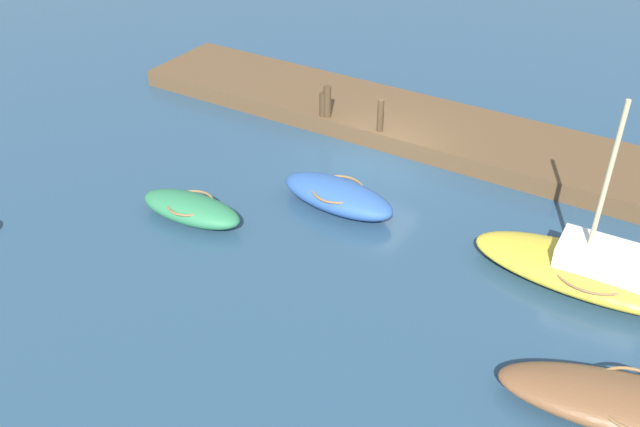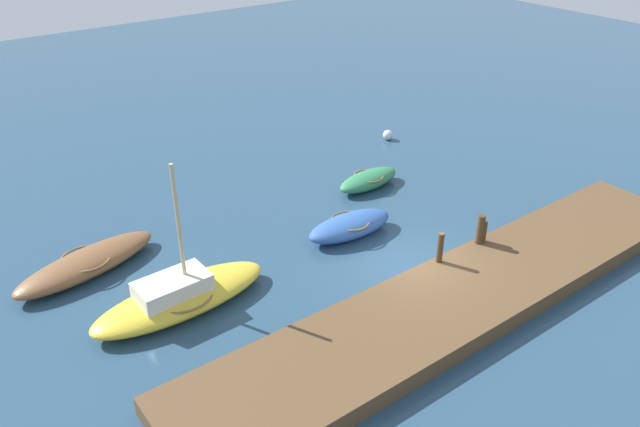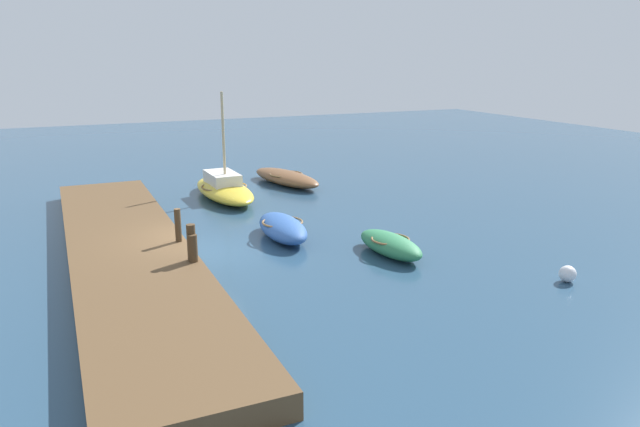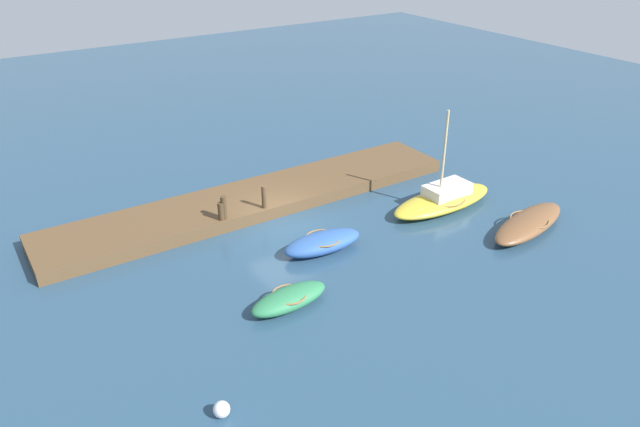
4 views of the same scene
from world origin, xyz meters
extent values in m
plane|color=navy|center=(0.00, 0.00, 0.00)|extent=(84.00, 84.00, 0.00)
cube|color=brown|center=(0.00, -2.32, 0.29)|extent=(20.49, 3.61, 0.59)
ellipsoid|color=#2D569E|center=(-0.32, 3.08, 0.40)|extent=(3.59, 1.61, 0.80)
torus|color=olive|center=(-0.32, 3.08, 0.62)|extent=(1.57, 1.57, 0.07)
ellipsoid|color=#2D7A4C|center=(2.84, 5.71, 0.35)|extent=(3.18, 1.43, 0.69)
torus|color=olive|center=(2.84, 5.71, 0.54)|extent=(1.38, 1.38, 0.07)
ellipsoid|color=gold|center=(-7.32, 2.84, 0.36)|extent=(5.89, 2.22, 0.73)
torus|color=olive|center=(-7.32, 2.84, 0.57)|extent=(2.18, 2.18, 0.07)
cube|color=silver|center=(-7.55, 2.83, 0.88)|extent=(2.28, 1.30, 0.59)
cylinder|color=#C6B284|center=(-7.10, 2.84, 2.74)|extent=(0.12, 0.12, 4.31)
ellipsoid|color=brown|center=(-9.02, 6.56, 0.35)|extent=(5.44, 2.76, 0.70)
torus|color=olive|center=(-9.02, 6.56, 0.54)|extent=(2.04, 2.04, 0.07)
cylinder|color=#47331E|center=(0.35, -0.77, 1.13)|extent=(0.21, 0.21, 1.09)
cylinder|color=#47331E|center=(2.34, -0.77, 1.13)|extent=(0.26, 0.26, 1.09)
cylinder|color=#47331E|center=(2.49, -0.77, 0.99)|extent=(0.27, 0.27, 0.81)
camera|label=1|loc=(-8.60, 17.55, 11.03)|focal=39.23mm
camera|label=2|loc=(-13.45, -12.58, 12.30)|focal=35.66mm
camera|label=3|loc=(18.97, -4.11, 6.43)|focal=33.26mm
camera|label=4|loc=(11.65, 21.36, 13.16)|focal=33.99mm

